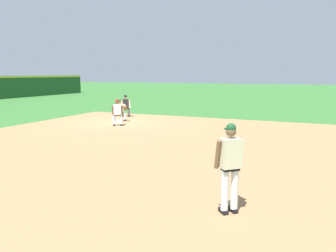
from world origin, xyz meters
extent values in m
plane|color=#336B2D|center=(0.00, 0.00, 0.00)|extent=(160.00, 160.00, 0.00)
cube|color=#9E754C|center=(-5.04, -4.47, 0.00)|extent=(18.00, 18.00, 0.01)
cube|color=white|center=(0.00, 0.00, 0.04)|extent=(0.38, 0.38, 0.09)
sphere|color=white|center=(-4.64, -4.13, 0.04)|extent=(0.07, 0.07, 0.07)
cube|color=black|center=(-10.11, -8.82, 0.04)|extent=(0.27, 0.25, 0.09)
cylinder|color=white|center=(-10.14, -8.85, 0.50)|extent=(0.15, 0.15, 0.84)
cube|color=black|center=(-9.97, -8.99, 0.04)|extent=(0.27, 0.25, 0.09)
cylinder|color=white|center=(-10.00, -9.01, 0.50)|extent=(0.15, 0.15, 0.84)
cube|color=black|center=(-10.07, -8.93, 0.94)|extent=(0.38, 0.39, 0.06)
cube|color=beige|center=(-10.07, -8.93, 1.26)|extent=(0.44, 0.46, 0.60)
sphere|color=brown|center=(-10.06, -8.92, 1.69)|extent=(0.21, 0.21, 0.21)
sphere|color=#194C28|center=(-10.06, -8.92, 1.76)|extent=(0.20, 0.20, 0.20)
cube|color=#194C28|center=(-9.99, -8.86, 1.74)|extent=(0.20, 0.20, 0.02)
cylinder|color=brown|center=(-10.18, -8.69, 1.23)|extent=(0.20, 0.19, 0.59)
cylinder|color=brown|center=(-9.68, -8.92, 1.35)|extent=(0.45, 0.42, 0.41)
ellipsoid|color=brown|center=(-9.62, -8.87, 1.19)|extent=(0.36, 0.35, 0.34)
cube|color=black|center=(0.57, -0.08, 0.04)|extent=(0.27, 0.25, 0.09)
cylinder|color=white|center=(0.60, -0.05, 0.28)|extent=(0.15, 0.15, 0.40)
cube|color=black|center=(0.18, 0.37, 0.04)|extent=(0.27, 0.25, 0.09)
cylinder|color=white|center=(0.21, 0.40, 0.28)|extent=(0.15, 0.15, 0.40)
cube|color=black|center=(0.41, 0.17, 0.50)|extent=(0.37, 0.39, 0.06)
cube|color=beige|center=(0.41, 0.17, 0.78)|extent=(0.44, 0.46, 0.52)
sphere|color=tan|center=(0.39, 0.16, 1.17)|extent=(0.21, 0.21, 0.21)
sphere|color=#194C28|center=(0.39, 0.16, 1.24)|extent=(0.20, 0.20, 0.20)
cube|color=#194C28|center=(0.32, 0.10, 1.22)|extent=(0.19, 0.20, 0.02)
cylinder|color=tan|center=(0.26, -0.29, 0.92)|extent=(0.50, 0.45, 0.24)
cylinder|color=tan|center=(0.17, 0.30, 0.72)|extent=(0.24, 0.22, 0.58)
ellipsoid|color=brown|center=(0.10, -0.43, 0.85)|extent=(0.30, 0.29, 0.35)
cube|color=black|center=(-1.29, -0.50, 0.04)|extent=(0.28, 0.22, 0.09)
cylinder|color=white|center=(-1.32, -0.52, 0.33)|extent=(0.15, 0.15, 0.50)
cube|color=black|center=(-1.09, -0.85, 0.04)|extent=(0.28, 0.22, 0.09)
cylinder|color=white|center=(-1.13, -0.87, 0.33)|extent=(0.15, 0.15, 0.50)
cube|color=black|center=(-1.22, -0.69, 0.60)|extent=(0.34, 0.39, 0.06)
cube|color=white|center=(-1.22, -0.69, 0.89)|extent=(0.41, 0.47, 0.54)
sphere|color=brown|center=(-1.21, -0.68, 1.29)|extent=(0.21, 0.21, 0.21)
sphere|color=maroon|center=(-1.21, -0.68, 1.36)|extent=(0.20, 0.20, 0.20)
cube|color=maroon|center=(-1.13, -0.64, 1.34)|extent=(0.18, 0.20, 0.02)
cylinder|color=brown|center=(-1.22, -0.40, 0.86)|extent=(0.33, 0.24, 0.56)
cylinder|color=brown|center=(-0.97, -0.84, 0.86)|extent=(0.33, 0.24, 0.56)
cube|color=black|center=(2.40, 0.72, 0.04)|extent=(0.27, 0.25, 0.09)
cylinder|color=#515154|center=(2.43, 0.75, 0.33)|extent=(0.15, 0.15, 0.50)
cube|color=black|center=(2.15, 1.04, 0.04)|extent=(0.27, 0.25, 0.09)
cylinder|color=#515154|center=(2.19, 1.06, 0.33)|extent=(0.15, 0.15, 0.50)
cube|color=black|center=(2.31, 0.90, 0.60)|extent=(0.37, 0.39, 0.06)
cube|color=#232326|center=(2.31, 0.90, 0.89)|extent=(0.44, 0.46, 0.54)
sphere|color=#DBB28E|center=(2.29, 0.89, 1.29)|extent=(0.21, 0.21, 0.21)
sphere|color=black|center=(2.29, 0.89, 1.36)|extent=(0.20, 0.20, 0.20)
cube|color=black|center=(2.22, 0.83, 1.34)|extent=(0.19, 0.20, 0.02)
cylinder|color=#DBB28E|center=(2.35, 0.62, 0.86)|extent=(0.31, 0.27, 0.56)
cylinder|color=#DBB28E|center=(2.04, 1.01, 0.86)|extent=(0.31, 0.27, 0.56)
camera|label=1|loc=(-16.37, -10.32, 2.81)|focal=35.00mm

